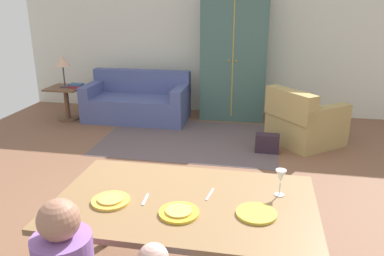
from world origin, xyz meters
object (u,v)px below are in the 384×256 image
Objects in this scene: plate_near_man at (111,201)px; handbag at (267,143)px; plate_near_child at (179,213)px; wine_glass at (281,177)px; couch at (138,102)px; book_upper at (76,84)px; dining_table at (185,209)px; side_table at (66,98)px; plate_near_woman at (256,213)px; book_lower at (76,87)px; armoire at (234,58)px; table_lamp at (62,62)px; armchair at (304,122)px.

plate_near_man reaches higher than handbag.
plate_near_child is 0.72m from wine_glass.
couch reaches higher than book_upper.
book_upper reaches higher than handbag.
dining_table is 0.67m from wine_glass.
plate_near_child reaches higher than side_table.
side_table is 3.57m from handbag.
side_table is (-3.49, 3.56, -0.52)m from wine_glass.
book_upper is (-2.70, 3.79, -0.07)m from dining_table.
dining_table reaches higher than side_table.
plate_near_child is 0.48m from plate_near_woman.
plate_near_man reaches higher than book_lower.
plate_near_woman is at bearing -83.40° from armoire.
table_lamp is at bearing 180.00° from side_table.
wine_glass is at bearing -59.04° from couch.
side_table is 0.63m from table_lamp.
plate_near_man is 4.32m from couch.
plate_near_man reaches higher than book_upper.
dining_table is 2.94× the size of side_table.
armchair is (0.60, 3.41, -0.45)m from plate_near_woman.
plate_near_child is 0.46× the size of table_lamp.
armchair is at bearing -6.27° from table_lamp.
book_upper is at bearing 129.14° from plate_near_woman.
handbag is (0.56, 2.84, -0.56)m from dining_table.
wine_glass is 0.15× the size of armchair.
wine_glass is 4.84m from book_lower.
dining_table is at bearing -52.40° from side_table.
book_lower reaches higher than side_table.
couch is (-1.21, 4.12, -0.47)m from plate_near_man.
table_lamp reaches higher than couch.
table_lamp reaches higher than side_table.
dining_table is 9.16× the size of wine_glass.
plate_near_child is (-0.00, -0.18, 0.08)m from dining_table.
table_lamp is (-1.20, -0.26, 0.71)m from couch.
plate_near_man is at bearing -178.78° from plate_near_woman.
plate_near_woman is 0.34m from wine_glass.
plate_near_child reaches higher than dining_table.
side_table is at bearing -166.57° from armoire.
book_lower is at bearing 164.66° from handbag.
armoire is at bearing 13.39° from book_upper.
wine_glass is (0.61, 0.36, 0.12)m from plate_near_child.
couch is at bearing 112.77° from dining_table.
handbag is at bearing -15.34° from book_lower.
table_lamp is at bearing 173.73° from armchair.
armoire is 9.55× the size of book_lower.
armoire is at bearing 84.79° from plate_near_man.
plate_near_child is 0.43× the size of side_table.
plate_near_woman is at bearing -50.86° from book_upper.
wine_glass is (1.08, 0.30, 0.12)m from plate_near_man.
book_upper reaches higher than side_table.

